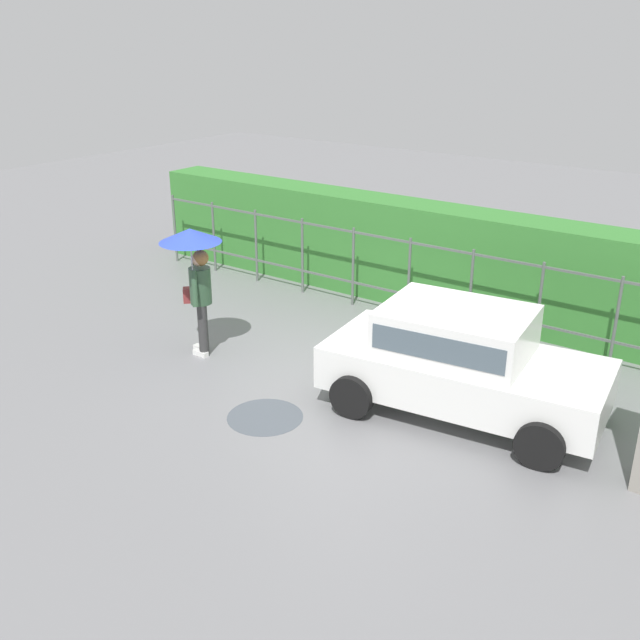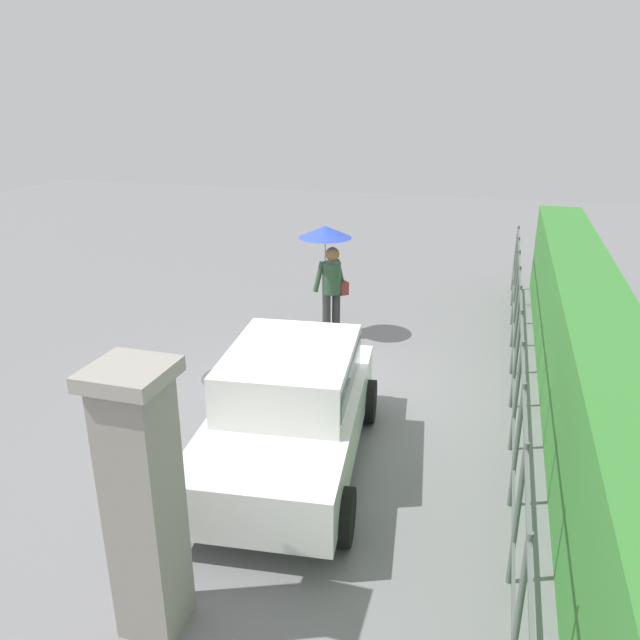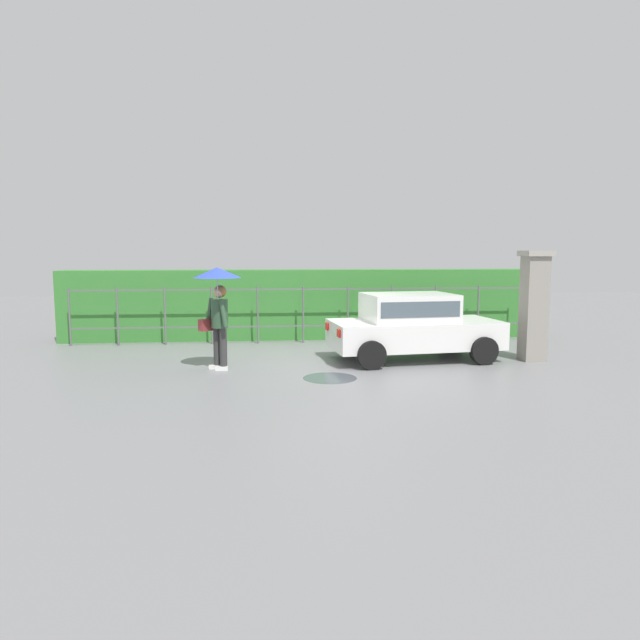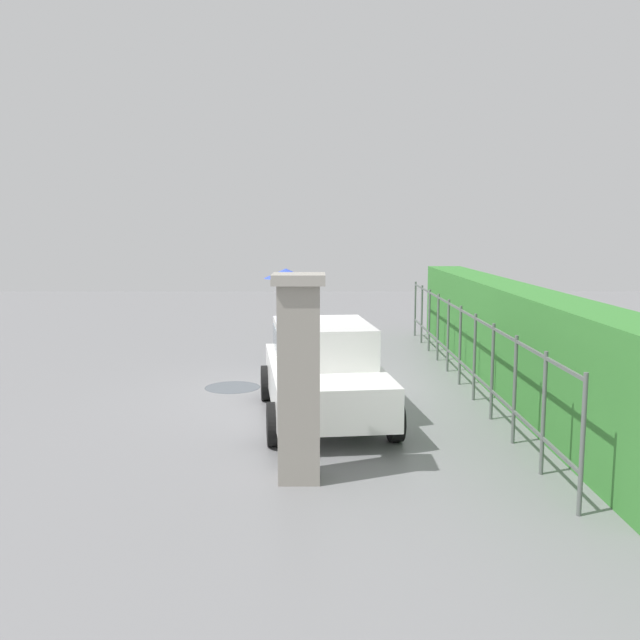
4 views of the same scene
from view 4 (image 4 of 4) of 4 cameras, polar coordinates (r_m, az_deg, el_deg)
The scene contains 7 objects.
ground_plane at distance 12.40m, azimuth -0.78°, elevation -5.96°, with size 40.00×40.00×0.00m, color slate.
car at distance 10.49m, azimuth 0.28°, elevation -3.97°, with size 3.88×2.20×1.48m.
pedestrian at distance 14.54m, azimuth -2.65°, elevation 2.19°, with size 0.95×0.95×2.09m.
gate_pillar at distance 7.81m, azimuth -1.78°, elevation -4.73°, with size 0.60×0.60×2.42m.
fence_section at distance 12.98m, azimuth 11.75°, elevation -1.79°, with size 11.92×0.05×1.50m.
hedge_row at distance 13.17m, azimuth 15.44°, elevation -1.22°, with size 12.87×0.90×1.90m, color #387F33.
puddle_near at distance 12.73m, azimuth -7.40°, elevation -5.65°, with size 1.03×1.03×0.00m, color #4C545B.
Camera 4 is at (12.05, 0.13, 2.91)m, focal length 37.90 mm.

